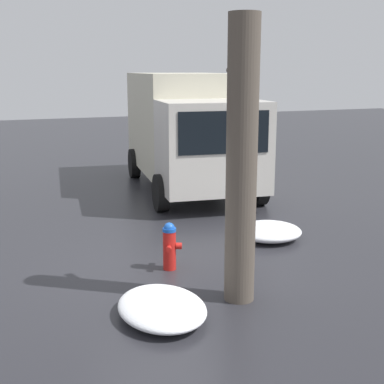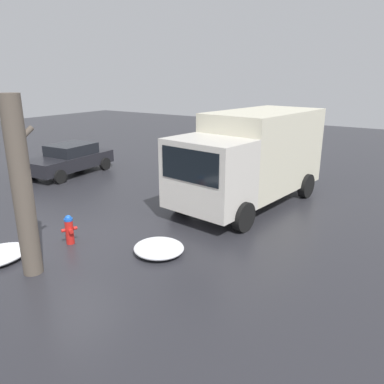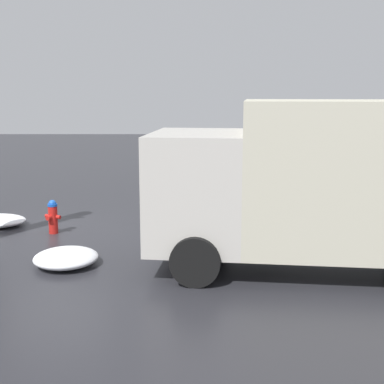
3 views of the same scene
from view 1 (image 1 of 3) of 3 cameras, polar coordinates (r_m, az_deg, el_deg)
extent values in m
plane|color=#28282D|center=(9.23, -2.40, -8.20)|extent=(60.00, 60.00, 0.00)
cylinder|color=red|center=(9.12, -2.42, -6.24)|extent=(0.22, 0.22, 0.67)
cylinder|color=blue|center=(9.01, -2.44, -4.05)|extent=(0.23, 0.23, 0.06)
sphere|color=blue|center=(9.00, -2.44, -3.86)|extent=(0.19, 0.19, 0.19)
cylinder|color=red|center=(9.08, -1.41, -5.77)|extent=(0.14, 0.14, 0.11)
cylinder|color=red|center=(9.24, -2.35, -5.44)|extent=(0.13, 0.12, 0.09)
cylinder|color=red|center=(8.94, -2.49, -6.09)|extent=(0.13, 0.12, 0.09)
cylinder|color=brown|center=(7.54, 5.31, 3.02)|extent=(0.44, 0.44, 4.07)
cylinder|color=brown|center=(7.61, 4.81, 11.76)|extent=(0.51, 0.12, 0.41)
cube|color=beige|center=(12.81, 2.19, 4.87)|extent=(2.06, 2.69, 2.17)
cube|color=black|center=(11.91, 3.45, 6.34)|extent=(0.28, 2.09, 0.95)
cube|color=beige|center=(15.86, -1.16, 7.54)|extent=(4.91, 3.04, 2.78)
cylinder|color=black|center=(13.49, 7.13, 0.52)|extent=(0.93, 0.39, 0.90)
cylinder|color=black|center=(12.80, -3.33, -0.08)|extent=(0.93, 0.39, 0.90)
cylinder|color=black|center=(17.47, 1.97, 3.44)|extent=(0.93, 0.39, 0.90)
cylinder|color=black|center=(16.94, -6.18, 3.08)|extent=(0.93, 0.39, 0.90)
ellipsoid|color=white|center=(7.52, -3.24, -12.19)|extent=(1.56, 1.18, 0.28)
ellipsoid|color=white|center=(10.88, 8.20, -4.16)|extent=(1.27, 1.32, 0.31)
camera|label=2|loc=(11.06, 58.82, 12.48)|focal=35.00mm
camera|label=3|loc=(19.16, 32.36, 11.20)|focal=50.00mm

